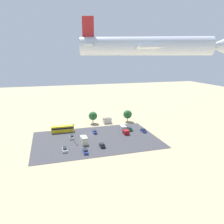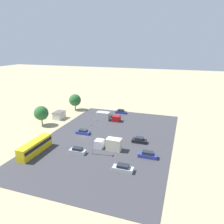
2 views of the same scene
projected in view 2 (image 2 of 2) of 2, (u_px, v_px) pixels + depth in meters
ground_plane at (84, 136)px, 67.72m from camera, size 400.00×400.00×0.00m
parking_lot_surface at (108, 139)px, 65.23m from camera, size 57.14×37.29×0.08m
shed_building at (59, 115)px, 83.00m from camera, size 4.83×3.41×2.75m
bus at (35, 147)px, 56.51m from camera, size 11.36×2.54×3.24m
parked_car_0 at (78, 151)px, 56.62m from camera, size 1.77×4.34×1.57m
parked_car_1 at (121, 112)px, 89.34m from camera, size 1.88×4.33×1.63m
parked_car_2 at (123, 168)px, 48.65m from camera, size 1.94×4.70×1.55m
parked_car_3 at (106, 115)px, 85.32m from camera, size 1.97×4.74×1.44m
parked_car_4 at (83, 132)px, 68.80m from camera, size 1.83×4.43×1.48m
parked_car_5 at (148, 155)px, 54.42m from camera, size 1.82×4.73×1.64m
parked_car_6 at (139, 140)px, 62.71m from camera, size 1.97×4.13×1.63m
parked_truck_0 at (110, 144)px, 58.47m from camera, size 2.37×7.28×3.22m
parked_truck_1 at (107, 117)px, 81.12m from camera, size 2.58×8.96×2.97m
tree_near_shed at (41, 113)px, 75.48m from camera, size 4.94×4.94×6.86m
tree_apron_mid at (75, 100)px, 93.46m from camera, size 5.10×5.10×6.86m
light_pole_lot_centre at (92, 138)px, 54.98m from camera, size 0.90×0.28×8.16m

